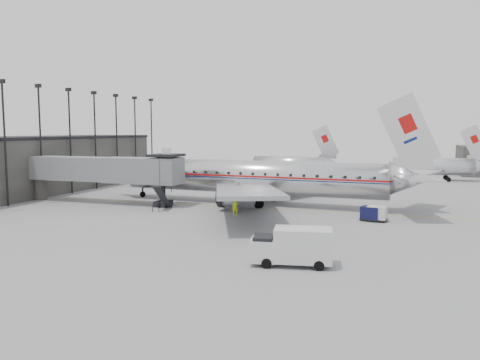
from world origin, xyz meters
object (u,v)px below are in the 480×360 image
object	(u,v)px
baggage_cart_navy	(370,213)
baggage_cart_white	(377,213)
airliner	(256,177)
service_van	(292,246)
ramp_worker	(235,207)

from	to	relation	value
baggage_cart_navy	baggage_cart_white	bearing A→B (deg)	14.41
airliner	service_van	world-z (taller)	airliner
service_van	ramp_worker	world-z (taller)	service_van
baggage_cart_navy	baggage_cart_white	xyz separation A→B (m)	(0.63, 0.00, 0.03)
baggage_cart_navy	baggage_cart_white	world-z (taller)	baggage_cart_white
service_van	ramp_worker	bearing A→B (deg)	111.01
airliner	baggage_cart_navy	size ratio (longest dim) A/B	19.36
ramp_worker	airliner	bearing A→B (deg)	74.96
airliner	baggage_cart_white	distance (m)	16.55
airliner	baggage_cart_white	world-z (taller)	airliner
service_van	baggage_cart_white	bearing A→B (deg)	65.33
airliner	baggage_cart_white	bearing A→B (deg)	-22.13
baggage_cart_white	ramp_worker	distance (m)	14.82
service_van	ramp_worker	distance (m)	19.48
airliner	ramp_worker	world-z (taller)	airliner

